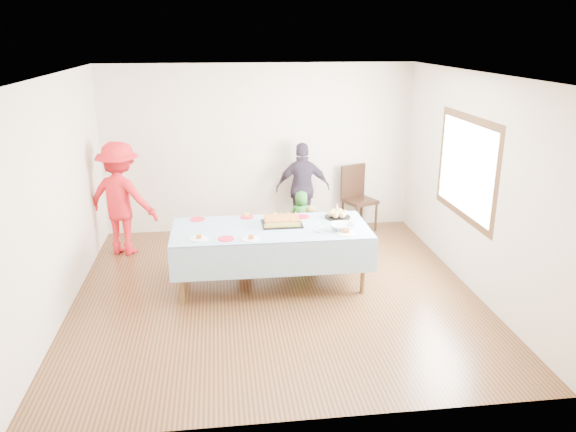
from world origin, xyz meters
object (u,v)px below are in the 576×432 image
Objects in this scene: party_table at (271,232)px; birthday_cake at (282,221)px; dining_chair at (357,194)px; adult_left at (121,199)px.

birthday_cake is at bearing 34.33° from party_table.
dining_chair is at bearing 51.14° from party_table.
dining_chair is at bearing 52.44° from birthday_cake.
birthday_cake is (0.16, 0.11, 0.10)m from party_table.
birthday_cake is 0.48× the size of dining_chair.
dining_chair is (1.47, 1.91, -0.23)m from birthday_cake.
party_table is 2.59m from dining_chair.
adult_left is (-2.06, 1.36, 0.11)m from party_table.
party_table is at bearing 167.77° from adult_left.
dining_chair is at bearing -148.72° from adult_left.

